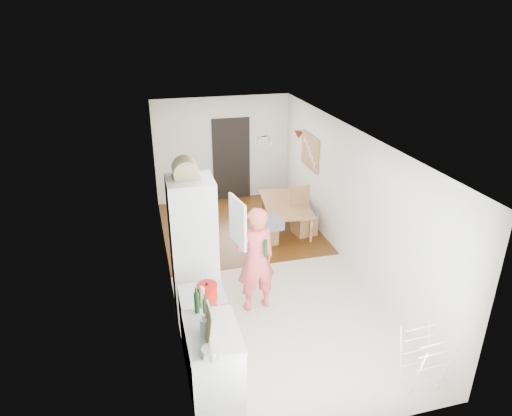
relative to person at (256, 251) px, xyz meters
name	(u,v)px	position (x,y,z in m)	size (l,w,h in m)	color
room_shell	(262,207)	(0.38, 1.01, 0.24)	(3.20, 7.00, 2.50)	silver
floor	(262,271)	(0.38, 1.01, -1.01)	(3.20, 7.00, 0.01)	beige
wood_floor_overlay	(239,227)	(0.38, 2.86, -1.00)	(3.20, 3.30, 0.01)	#5E3514
sage_wall_panel	(177,240)	(-1.21, -0.99, 0.84)	(0.02, 3.00, 1.30)	slate
tile_splashback	(186,318)	(-1.21, -1.54, 0.14)	(0.02, 1.90, 0.50)	black
doorway_recess	(231,160)	(0.58, 4.49, -0.01)	(0.90, 0.04, 2.00)	black
base_cabinet	(214,363)	(-0.92, -1.54, -0.58)	(0.60, 0.90, 0.86)	silver
worktop	(212,332)	(-0.92, -1.54, -0.12)	(0.62, 0.92, 0.06)	beige
range_cooker	(204,324)	(-0.92, -0.79, -0.57)	(0.60, 0.60, 0.88)	silver
cooker_top	(203,295)	(-0.92, -0.79, -0.11)	(0.60, 0.60, 0.04)	silver
fridge_housing	(194,247)	(-0.89, 0.23, 0.07)	(0.66, 0.66, 2.15)	silver
fridge_door	(238,222)	(-0.28, -0.07, 0.54)	(0.56, 0.04, 0.70)	silver
fridge_interior	(213,216)	(-0.58, 0.23, 0.54)	(0.02, 0.52, 0.66)	white
pinboard	(310,152)	(1.96, 2.91, 0.54)	(0.03, 0.90, 0.70)	#AA7E4C
pinboard_frame	(310,152)	(1.94, 2.91, 0.54)	(0.01, 0.94, 0.74)	#A9714D
wall_sconce	(298,135)	(1.92, 3.56, 0.74)	(0.18, 0.18, 0.16)	maroon
person	(256,251)	(0.00, 0.00, 0.00)	(0.73, 0.48, 2.01)	#E95555
dining_table	(287,217)	(1.36, 2.58, -0.76)	(1.40, 0.78, 0.49)	#A9714D
dining_chair	(305,212)	(1.62, 2.20, -0.51)	(0.42, 0.42, 1.00)	#A9714D
stool	(269,235)	(0.78, 1.96, -0.81)	(0.29, 0.29, 0.39)	#A9714D
grey_drape	(270,223)	(0.79, 1.91, -0.52)	(0.43, 0.43, 0.19)	gray
drying_rack	(424,362)	(1.54, -2.13, -0.60)	(0.42, 0.38, 0.81)	silver
bread_bin	(185,171)	(-0.93, 0.29, 1.24)	(0.38, 0.36, 0.20)	tan
red_casserole	(207,290)	(-0.87, -0.83, -0.01)	(0.27, 0.27, 0.16)	red
steel_pan	(211,352)	(-1.01, -1.96, -0.04)	(0.20, 0.20, 0.10)	silver
held_bottle	(265,248)	(0.12, -0.13, 0.09)	(0.06, 0.06, 0.27)	#153C17
bottle_a	(206,309)	(-0.96, -1.31, 0.05)	(0.06, 0.06, 0.28)	#153C17
bottle_b	(197,303)	(-1.04, -1.16, 0.06)	(0.06, 0.06, 0.28)	#153C17
bottle_c	(204,328)	(-1.02, -1.62, 0.03)	(0.10, 0.10, 0.23)	silver
pepper_mill_front	(203,298)	(-0.95, -1.01, 0.01)	(0.05, 0.05, 0.19)	tan
pepper_mill_back	(202,297)	(-0.96, -1.01, 0.02)	(0.06, 0.06, 0.21)	tan
chopping_boards	(208,324)	(-0.99, -1.69, 0.12)	(0.04, 0.30, 0.41)	tan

